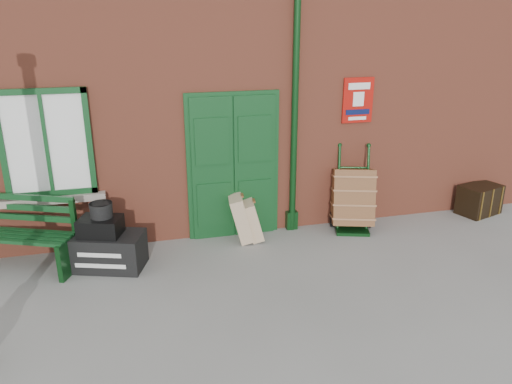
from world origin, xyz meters
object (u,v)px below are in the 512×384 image
object	(u,v)px
bench	(13,232)
porter_trolley	(353,198)
dark_trunk	(479,199)
houdini_trunk	(107,251)

from	to	relation	value
bench	porter_trolley	xyz separation A→B (m)	(5.04, 0.06, -0.01)
porter_trolley	dark_trunk	bearing A→B (deg)	18.35
dark_trunk	porter_trolley	bearing A→B (deg)	163.00
porter_trolley	bench	bearing A→B (deg)	-161.46
houdini_trunk	dark_trunk	distance (m)	6.29
bench	porter_trolley	bearing A→B (deg)	24.14
houdini_trunk	bench	bearing A→B (deg)	-176.26
porter_trolley	houdini_trunk	bearing A→B (deg)	-156.31
porter_trolley	dark_trunk	xyz separation A→B (m)	(2.44, 0.02, -0.26)
houdini_trunk	dark_trunk	world-z (taller)	dark_trunk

